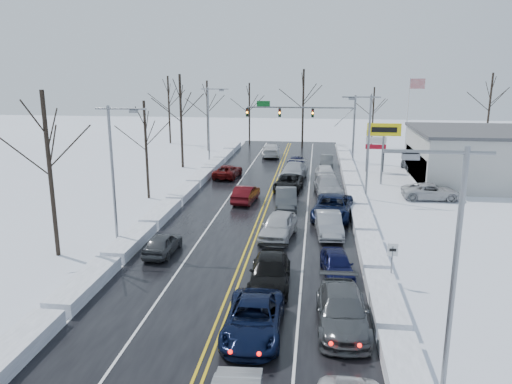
# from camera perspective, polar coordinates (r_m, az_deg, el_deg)

# --- Properties ---
(ground) EXTENTS (160.00, 160.00, 0.00)m
(ground) POSITION_cam_1_polar(r_m,az_deg,el_deg) (35.23, -0.05, -4.52)
(ground) COLOR silver
(ground) RESTS_ON ground
(road_surface) EXTENTS (14.00, 84.00, 0.01)m
(road_surface) POSITION_cam_1_polar(r_m,az_deg,el_deg) (37.11, 0.33, -3.53)
(road_surface) COLOR black
(road_surface) RESTS_ON ground
(snow_bank_left) EXTENTS (1.50, 72.00, 0.70)m
(snow_bank_left) POSITION_cam_1_polar(r_m,az_deg,el_deg) (38.70, -10.94, -3.06)
(snow_bank_left) COLOR white
(snow_bank_left) RESTS_ON ground
(snow_bank_right) EXTENTS (1.50, 72.00, 0.70)m
(snow_bank_right) POSITION_cam_1_polar(r_m,az_deg,el_deg) (37.05, 12.11, -3.90)
(snow_bank_right) COLOR white
(snow_bank_right) RESTS_ON ground
(traffic_signal_mast) EXTENTS (13.28, 0.39, 8.00)m
(traffic_signal_mast) POSITION_cam_1_polar(r_m,az_deg,el_deg) (61.39, 6.44, 8.62)
(traffic_signal_mast) COLOR slate
(traffic_signal_mast) RESTS_ON ground
(tires_plus_sign) EXTENTS (3.20, 0.34, 6.00)m
(tires_plus_sign) POSITION_cam_1_polar(r_m,az_deg,el_deg) (49.93, 14.40, 6.46)
(tires_plus_sign) COLOR slate
(tires_plus_sign) RESTS_ON ground
(used_vehicles_sign) EXTENTS (2.20, 0.22, 4.65)m
(used_vehicles_sign) POSITION_cam_1_polar(r_m,az_deg,el_deg) (56.06, 13.55, 5.57)
(used_vehicles_sign) COLOR slate
(used_vehicles_sign) RESTS_ON ground
(speed_limit_sign) EXTENTS (0.55, 0.09, 2.35)m
(speed_limit_sign) POSITION_cam_1_polar(r_m,az_deg,el_deg) (27.21, 15.31, -7.12)
(speed_limit_sign) COLOR slate
(speed_limit_sign) RESTS_ON ground
(flagpole) EXTENTS (1.87, 1.20, 10.00)m
(flagpole) POSITION_cam_1_polar(r_m,az_deg,el_deg) (64.31, 17.09, 8.74)
(flagpole) COLOR silver
(flagpole) RESTS_ON ground
(streetlight_se) EXTENTS (3.20, 0.25, 9.00)m
(streetlight_se) POSITION_cam_1_polar(r_m,az_deg,el_deg) (16.78, 21.16, -7.61)
(streetlight_se) COLOR slate
(streetlight_se) RESTS_ON ground
(streetlight_ne) EXTENTS (3.20, 0.25, 9.00)m
(streetlight_ne) POSITION_cam_1_polar(r_m,az_deg,el_deg) (43.74, 12.51, 5.96)
(streetlight_ne) COLOR slate
(streetlight_ne) RESTS_ON ground
(streetlight_sw) EXTENTS (3.20, 0.25, 9.00)m
(streetlight_sw) POSITION_cam_1_polar(r_m,az_deg,el_deg) (32.21, -15.80, 2.94)
(streetlight_sw) COLOR slate
(streetlight_sw) RESTS_ON ground
(streetlight_nw) EXTENTS (3.20, 0.25, 9.00)m
(streetlight_nw) POSITION_cam_1_polar(r_m,az_deg,el_deg) (58.76, -5.27, 8.24)
(streetlight_nw) COLOR slate
(streetlight_nw) RESTS_ON ground
(tree_left_b) EXTENTS (4.00, 4.00, 10.00)m
(tree_left_b) POSITION_cam_1_polar(r_m,az_deg,el_deg) (31.59, -22.78, 5.25)
(tree_left_b) COLOR #2D231C
(tree_left_b) RESTS_ON ground
(tree_left_c) EXTENTS (3.40, 3.40, 8.50)m
(tree_left_c) POSITION_cam_1_polar(r_m,az_deg,el_deg) (43.97, -12.54, 6.83)
(tree_left_c) COLOR #2D231C
(tree_left_c) RESTS_ON ground
(tree_left_d) EXTENTS (4.20, 4.20, 10.50)m
(tree_left_d) POSITION_cam_1_polar(r_m,az_deg,el_deg) (57.35, -8.62, 10.03)
(tree_left_d) COLOR #2D231C
(tree_left_d) RESTS_ON ground
(tree_left_e) EXTENTS (3.80, 3.80, 9.50)m
(tree_left_e) POSITION_cam_1_polar(r_m,az_deg,el_deg) (68.92, -5.59, 10.19)
(tree_left_e) COLOR #2D231C
(tree_left_e) RESTS_ON ground
(tree_far_a) EXTENTS (4.00, 4.00, 10.00)m
(tree_far_a) POSITION_cam_1_polar(r_m,az_deg,el_deg) (76.52, -9.97, 10.70)
(tree_far_a) COLOR #2D231C
(tree_far_a) RESTS_ON ground
(tree_far_b) EXTENTS (3.60, 3.60, 9.00)m
(tree_far_b) POSITION_cam_1_polar(r_m,az_deg,el_deg) (74.98, -0.76, 10.30)
(tree_far_b) COLOR #2D231C
(tree_far_b) RESTS_ON ground
(tree_far_c) EXTENTS (4.40, 4.40, 11.00)m
(tree_far_c) POSITION_cam_1_polar(r_m,az_deg,el_deg) (72.25, 5.43, 11.21)
(tree_far_c) COLOR #2D231C
(tree_far_c) RESTS_ON ground
(tree_far_d) EXTENTS (3.40, 3.40, 8.50)m
(tree_far_d) POSITION_cam_1_polar(r_m,az_deg,el_deg) (74.24, 13.28, 9.63)
(tree_far_d) COLOR #2D231C
(tree_far_d) RESTS_ON ground
(tree_far_e) EXTENTS (4.20, 4.20, 10.50)m
(tree_far_e) POSITION_cam_1_polar(r_m,az_deg,el_deg) (77.98, 25.24, 9.90)
(tree_far_e) COLOR #2D231C
(tree_far_e) RESTS_ON ground
(queued_car_2) EXTENTS (2.52, 5.33, 1.47)m
(queued_car_2) POSITION_cam_1_polar(r_m,az_deg,el_deg) (22.44, -0.29, -15.98)
(queued_car_2) COLOR black
(queued_car_2) RESTS_ON ground
(queued_car_3) EXTENTS (2.23, 5.19, 1.49)m
(queued_car_3) POSITION_cam_1_polar(r_m,az_deg,el_deg) (26.93, 1.61, -10.59)
(queued_car_3) COLOR black
(queued_car_3) RESTS_ON ground
(queued_car_4) EXTENTS (2.67, 5.21, 1.70)m
(queued_car_4) POSITION_cam_1_polar(r_m,az_deg,el_deg) (33.97, 2.56, -5.25)
(queued_car_4) COLOR silver
(queued_car_4) RESTS_ON ground
(queued_car_5) EXTENTS (2.03, 4.97, 1.60)m
(queued_car_5) POSITION_cam_1_polar(r_m,az_deg,el_deg) (41.09, 3.44, -1.81)
(queued_car_5) COLOR #383B3D
(queued_car_5) RESTS_ON ground
(queued_car_6) EXTENTS (2.79, 5.31, 1.43)m
(queued_car_6) POSITION_cam_1_polar(r_m,az_deg,el_deg) (47.07, 3.72, 0.24)
(queued_car_6) COLOR black
(queued_car_6) RESTS_ON ground
(queued_car_7) EXTENTS (3.05, 6.03, 1.68)m
(queued_car_7) POSITION_cam_1_polar(r_m,az_deg,el_deg) (51.49, 4.28, 1.44)
(queued_car_7) COLOR #A9ACB1
(queued_car_7) RESTS_ON ground
(queued_car_8) EXTENTS (2.17, 4.58, 1.51)m
(queued_car_8) POSITION_cam_1_polar(r_m,az_deg,el_deg) (56.45, 4.50, 2.56)
(queued_car_8) COLOR black
(queued_car_8) RESTS_ON ground
(queued_car_11) EXTENTS (2.40, 5.53, 1.58)m
(queued_car_11) POSITION_cam_1_polar(r_m,az_deg,el_deg) (23.33, 9.73, -14.94)
(queued_car_11) COLOR #474A4C
(queued_car_11) RESTS_ON ground
(queued_car_12) EXTENTS (2.06, 4.16, 1.36)m
(queued_car_12) POSITION_cam_1_polar(r_m,az_deg,el_deg) (28.42, 9.20, -9.40)
(queued_car_12) COLOR black
(queued_car_12) RESTS_ON ground
(queued_car_13) EXTENTS (2.06, 4.84, 1.55)m
(queued_car_13) POSITION_cam_1_polar(r_m,az_deg,el_deg) (34.89, 8.26, -4.86)
(queued_car_13) COLOR gray
(queued_car_13) RESTS_ON ground
(queued_car_14) EXTENTS (3.57, 6.38, 1.69)m
(queued_car_14) POSITION_cam_1_polar(r_m,az_deg,el_deg) (38.81, 8.69, -2.91)
(queued_car_14) COLOR black
(queued_car_14) RESTS_ON ground
(queued_car_15) EXTENTS (2.84, 5.77, 1.62)m
(queued_car_15) POSITION_cam_1_polar(r_m,az_deg,el_deg) (45.67, 8.20, -0.31)
(queued_car_15) COLOR #9B9DA2
(queued_car_15) RESTS_ON ground
(queued_car_16) EXTENTS (2.27, 4.93, 1.64)m
(queued_car_16) POSITION_cam_1_polar(r_m,az_deg,el_deg) (50.83, 7.90, 1.18)
(queued_car_16) COLOR white
(queued_car_16) RESTS_ON ground
(queued_car_17) EXTENTS (1.62, 4.19, 1.36)m
(queued_car_17) POSITION_cam_1_polar(r_m,az_deg,el_deg) (58.52, 8.07, 2.88)
(queued_car_17) COLOR #424547
(queued_car_17) RESTS_ON ground
(oncoming_car_0) EXTENTS (2.01, 4.57, 1.46)m
(oncoming_car_0) POSITION_cam_1_polar(r_m,az_deg,el_deg) (42.81, -1.17, -1.14)
(oncoming_car_0) COLOR #4E0A0F
(oncoming_car_0) RESTS_ON ground
(oncoming_car_1) EXTENTS (2.74, 5.06, 1.35)m
(oncoming_car_1) POSITION_cam_1_polar(r_m,az_deg,el_deg) (52.40, -3.23, 1.68)
(oncoming_car_1) COLOR #500A0A
(oncoming_car_1) RESTS_ON ground
(oncoming_car_2) EXTENTS (2.69, 5.80, 1.64)m
(oncoming_car_2) POSITION_cam_1_polar(r_m,az_deg,el_deg) (64.78, 1.72, 4.09)
(oncoming_car_2) COLOR silver
(oncoming_car_2) RESTS_ON ground
(oncoming_car_3) EXTENTS (1.76, 3.99, 1.33)m
(oncoming_car_3) POSITION_cam_1_polar(r_m,az_deg,el_deg) (31.68, -10.58, -6.95)
(oncoming_car_3) COLOR #3D3F42
(oncoming_car_3) RESTS_ON ground
(parked_car_0) EXTENTS (5.10, 2.40, 1.41)m
(parked_car_0) POSITION_cam_1_polar(r_m,az_deg,el_deg) (46.21, 19.34, -0.80)
(parked_car_0) COLOR #BCBCBF
(parked_car_0) RESTS_ON ground
(parked_car_1) EXTENTS (2.71, 6.01, 1.71)m
(parked_car_1) POSITION_cam_1_polar(r_m,az_deg,el_deg) (51.20, 21.54, 0.41)
(parked_car_1) COLOR #929599
(parked_car_1) RESTS_ON ground
(parked_car_2) EXTENTS (2.29, 5.02, 1.67)m
(parked_car_2) POSITION_cam_1_polar(r_m,az_deg,el_deg) (58.32, 17.51, 2.32)
(parked_car_2) COLOR #393C3E
(parked_car_2) RESTS_ON ground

